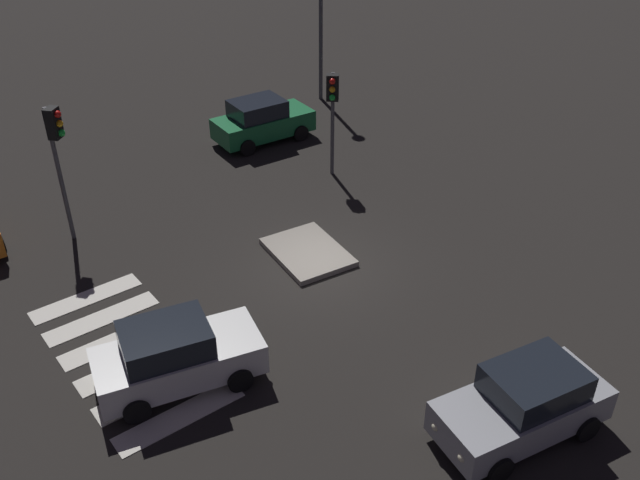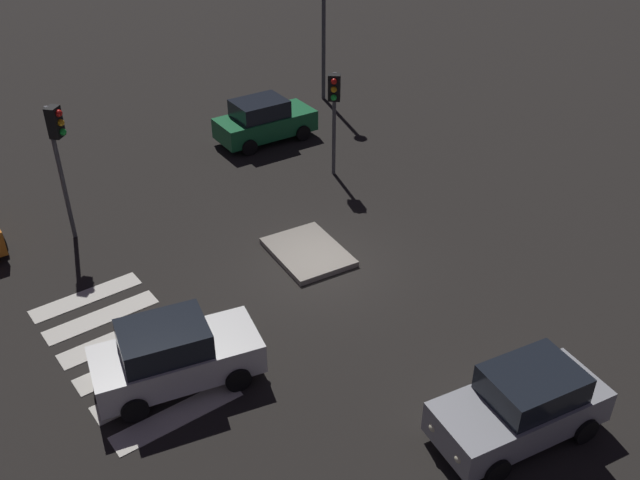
{
  "view_description": "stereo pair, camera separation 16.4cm",
  "coord_description": "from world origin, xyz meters",
  "px_view_note": "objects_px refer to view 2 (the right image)",
  "views": [
    {
      "loc": [
        14.05,
        -10.78,
        12.42
      ],
      "look_at": [
        0.0,
        0.0,
        1.0
      ],
      "focal_mm": 39.11,
      "sensor_mm": 36.0,
      "label": 1
    },
    {
      "loc": [
        14.15,
        -10.65,
        12.42
      ],
      "look_at": [
        0.0,
        0.0,
        1.0
      ],
      "focal_mm": 39.11,
      "sensor_mm": 36.0,
      "label": 2
    }
  ],
  "objects_px": {
    "car_green": "(264,121)",
    "traffic_light_west": "(334,100)",
    "car_white": "(174,355)",
    "traffic_light_south": "(58,141)",
    "traffic_island": "(308,252)",
    "car_silver": "(522,405)"
  },
  "relations": [
    {
      "from": "traffic_island",
      "to": "car_green",
      "type": "bearing_deg",
      "value": 155.7
    },
    {
      "from": "car_silver",
      "to": "car_green",
      "type": "height_order",
      "value": "car_green"
    },
    {
      "from": "car_green",
      "to": "traffic_island",
      "type": "bearing_deg",
      "value": -110.85
    },
    {
      "from": "car_green",
      "to": "traffic_light_south",
      "type": "xyz_separation_m",
      "value": [
        2.69,
        -9.11,
        2.57
      ]
    },
    {
      "from": "car_white",
      "to": "traffic_light_south",
      "type": "xyz_separation_m",
      "value": [
        -8.02,
        0.49,
        2.59
      ]
    },
    {
      "from": "traffic_island",
      "to": "traffic_light_west",
      "type": "xyz_separation_m",
      "value": [
        -3.84,
        4.01,
        2.95
      ]
    },
    {
      "from": "car_white",
      "to": "car_green",
      "type": "bearing_deg",
      "value": 61.76
    },
    {
      "from": "traffic_island",
      "to": "car_green",
      "type": "relative_size",
      "value": 0.7
    },
    {
      "from": "traffic_island",
      "to": "car_white",
      "type": "relative_size",
      "value": 0.69
    },
    {
      "from": "traffic_light_south",
      "to": "car_white",
      "type": "bearing_deg",
      "value": -44.3
    },
    {
      "from": "traffic_light_south",
      "to": "car_silver",
      "type": "bearing_deg",
      "value": -21.49
    },
    {
      "from": "car_green",
      "to": "traffic_light_south",
      "type": "bearing_deg",
      "value": -160.09
    },
    {
      "from": "car_white",
      "to": "traffic_light_south",
      "type": "relative_size",
      "value": 0.95
    },
    {
      "from": "car_green",
      "to": "car_white",
      "type": "distance_m",
      "value": 14.38
    },
    {
      "from": "car_green",
      "to": "traffic_light_west",
      "type": "relative_size",
      "value": 1.06
    },
    {
      "from": "car_green",
      "to": "traffic_light_west",
      "type": "bearing_deg",
      "value": -81.8
    },
    {
      "from": "car_white",
      "to": "traffic_light_west",
      "type": "distance_m",
      "value": 12.06
    },
    {
      "from": "car_green",
      "to": "car_white",
      "type": "relative_size",
      "value": 0.98
    },
    {
      "from": "car_white",
      "to": "traffic_light_west",
      "type": "relative_size",
      "value": 1.09
    },
    {
      "from": "car_green",
      "to": "traffic_light_west",
      "type": "height_order",
      "value": "traffic_light_west"
    },
    {
      "from": "traffic_island",
      "to": "car_silver",
      "type": "distance_m",
      "value": 8.85
    },
    {
      "from": "traffic_light_west",
      "to": "traffic_light_south",
      "type": "relative_size",
      "value": 0.88
    }
  ]
}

